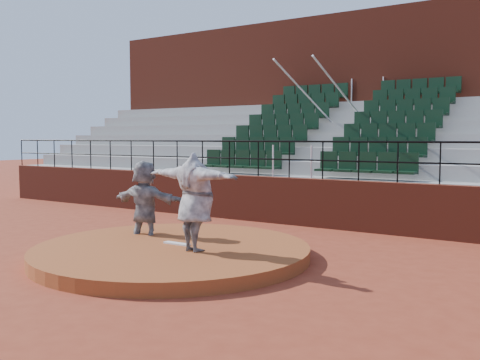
# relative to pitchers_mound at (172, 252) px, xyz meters

# --- Properties ---
(ground) EXTENTS (90.00, 90.00, 0.00)m
(ground) POSITION_rel_pitchers_mound_xyz_m (0.00, 0.00, -0.12)
(ground) COLOR maroon
(ground) RESTS_ON ground
(pitchers_mound) EXTENTS (5.50, 5.50, 0.25)m
(pitchers_mound) POSITION_rel_pitchers_mound_xyz_m (0.00, 0.00, 0.00)
(pitchers_mound) COLOR #994922
(pitchers_mound) RESTS_ON ground
(pitching_rubber) EXTENTS (0.60, 0.15, 0.03)m
(pitching_rubber) POSITION_rel_pitchers_mound_xyz_m (0.00, 0.15, 0.14)
(pitching_rubber) COLOR white
(pitching_rubber) RESTS_ON pitchers_mound
(boundary_wall) EXTENTS (24.00, 0.30, 1.30)m
(boundary_wall) POSITION_rel_pitchers_mound_xyz_m (0.00, 5.00, 0.53)
(boundary_wall) COLOR maroon
(boundary_wall) RESTS_ON ground
(wall_railing) EXTENTS (24.04, 0.05, 1.03)m
(wall_railing) POSITION_rel_pitchers_mound_xyz_m (0.00, 5.00, 1.90)
(wall_railing) COLOR black
(wall_railing) RESTS_ON boundary_wall
(seating_deck) EXTENTS (24.00, 5.97, 4.63)m
(seating_deck) POSITION_rel_pitchers_mound_xyz_m (0.00, 8.65, 1.31)
(seating_deck) COLOR #979791
(seating_deck) RESTS_ON ground
(press_box_facade) EXTENTS (24.00, 3.00, 7.10)m
(press_box_facade) POSITION_rel_pitchers_mound_xyz_m (0.00, 12.60, 3.43)
(press_box_facade) COLOR maroon
(press_box_facade) RESTS_ON ground
(pitcher) EXTENTS (2.37, 0.97, 1.88)m
(pitcher) POSITION_rel_pitchers_mound_xyz_m (0.70, -0.15, 1.06)
(pitcher) COLOR black
(pitcher) RESTS_ON pitchers_mound
(fielder) EXTENTS (1.83, 0.80, 1.90)m
(fielder) POSITION_rel_pitchers_mound_xyz_m (-1.34, 0.67, 0.83)
(fielder) COLOR black
(fielder) RESTS_ON ground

